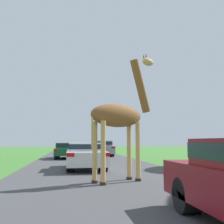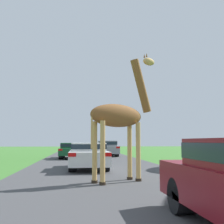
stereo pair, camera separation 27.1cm
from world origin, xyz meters
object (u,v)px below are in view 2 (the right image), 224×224
at_px(car_queue_left, 71,150).
at_px(car_far_ahead, 107,148).
at_px(car_queue_right, 88,155).
at_px(giraffe_near_road, 121,116).

xyz_separation_m(car_queue_left, car_far_ahead, (3.42, 3.35, 0.07)).
bearing_deg(car_queue_left, car_queue_right, -83.04).
bearing_deg(giraffe_near_road, car_queue_left, 160.06).
bearing_deg(giraffe_near_road, car_far_ahead, 147.18).
distance_m(giraffe_near_road, car_far_ahead, 17.48).
bearing_deg(car_queue_left, car_far_ahead, 44.46).
bearing_deg(car_queue_right, giraffe_near_road, -78.13).
height_order(car_queue_right, car_far_ahead, car_far_ahead).
distance_m(giraffe_near_road, car_queue_right, 5.12).
relative_size(giraffe_near_road, car_queue_left, 1.10).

